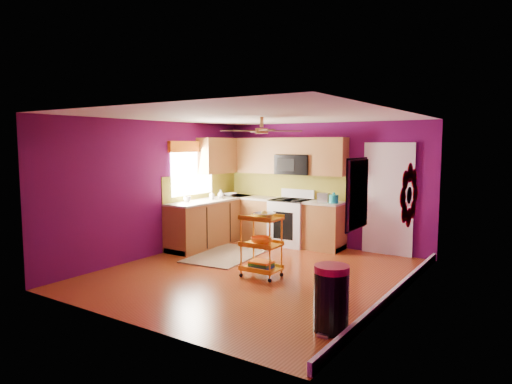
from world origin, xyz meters
The scene contains 18 objects.
ground centered at (0.00, 0.00, 0.00)m, with size 5.00×5.00×0.00m, color maroon.
room_envelope centered at (0.03, 0.00, 1.63)m, with size 4.54×5.04×2.52m.
lower_cabinets centered at (-1.35, 1.82, 0.43)m, with size 2.81×2.31×0.94m.
electric_range centered at (-0.55, 2.17, 0.48)m, with size 0.76×0.66×1.13m.
upper_cabinetry centered at (-1.24, 2.17, 1.80)m, with size 2.80×2.30×1.26m.
left_window centered at (-2.22, 1.05, 1.74)m, with size 0.08×1.35×1.08m.
panel_door centered at (1.35, 2.47, 1.02)m, with size 0.95×0.11×2.15m.
right_wall_art centered at (2.23, -0.34, 1.44)m, with size 0.04×2.74×1.04m.
ceiling_fan centered at (0.00, 0.20, 2.29)m, with size 1.01×1.01×0.26m.
shag_rug centered at (-1.08, 0.69, 0.01)m, with size 1.03×1.69×0.02m, color #331F11.
rolling_cart centered at (0.19, -0.08, 0.54)m, with size 0.59×0.44×1.06m.
trash_can centered at (1.96, -1.41, 0.37)m, with size 0.41×0.44×0.75m.
teal_kettle centered at (0.40, 2.14, 1.02)m, with size 0.18×0.18×0.21m.
toaster centered at (0.17, 2.18, 1.03)m, with size 0.22×0.15×0.18m, color beige.
soap_bottle_a centered at (-1.94, 1.32, 1.03)m, with size 0.08×0.08×0.18m, color #EA3F72.
soap_bottle_b centered at (-1.90, 1.57, 1.03)m, with size 0.14×0.14×0.18m, color white.
counter_dish centered at (-1.99, 2.03, 0.97)m, with size 0.27×0.27×0.07m, color white.
counter_cup centered at (-2.08, 0.72, 0.99)m, with size 0.14×0.14×0.11m, color white.
Camera 1 is at (3.96, -5.93, 2.07)m, focal length 32.00 mm.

